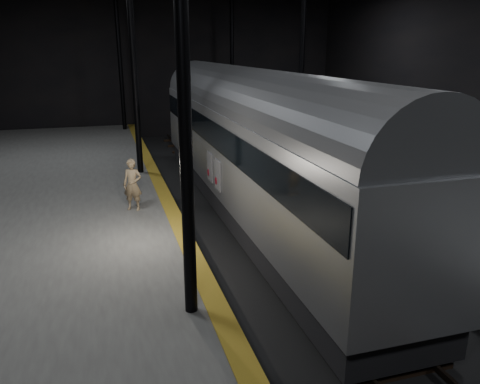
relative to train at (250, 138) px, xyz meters
name	(u,v)px	position (x,y,z in m)	size (l,w,h in m)	color
ground	(287,255)	(0.00, -3.86, -3.07)	(44.00, 44.00, 0.00)	black
platform_left	(30,271)	(-7.50, -3.86, -2.57)	(9.00, 43.80, 1.00)	#4D4C4A
tactile_strip	(184,237)	(-3.25, -3.86, -2.06)	(0.50, 43.80, 0.01)	olive
track	(287,253)	(0.00, -3.86, -3.00)	(2.40, 43.00, 0.24)	#3F3328
train	(250,138)	(0.00, 0.00, 0.00)	(3.08, 20.57, 5.50)	#9FA1A6
woman	(133,185)	(-4.46, -0.98, -1.18)	(0.64, 0.42, 1.77)	#977F5C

